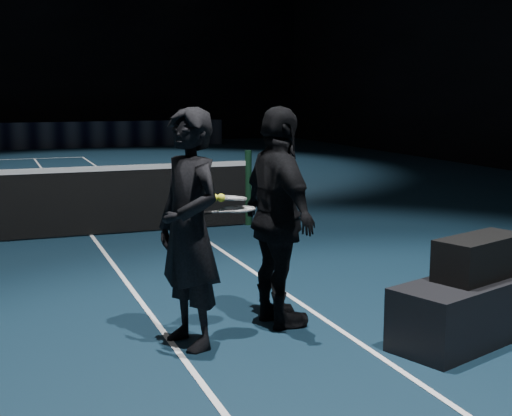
{
  "coord_description": "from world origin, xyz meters",
  "views": [
    {
      "loc": [
        2.84,
        -9.73,
        1.96
      ],
      "look_at": [
        4.83,
        -4.48,
        1.03
      ],
      "focal_mm": 50.0,
      "sensor_mm": 36.0,
      "label": 1
    }
  ],
  "objects": [
    {
      "name": "tennis_balls",
      "position": [
        4.49,
        -4.51,
        1.16
      ],
      "size": [
        0.12,
        0.1,
        0.12
      ],
      "primitive_type": null,
      "color": "yellow",
      "rests_on": "racket_upper"
    },
    {
      "name": "player_b",
      "position": [
        5.07,
        -4.37,
        0.92
      ],
      "size": [
        0.53,
        1.11,
        1.84
      ],
      "primitive_type": "imported",
      "rotation": [
        0.0,
        0.0,
        1.64
      ],
      "color": "black",
      "rests_on": "floor"
    },
    {
      "name": "racket_bag",
      "position": [
        6.45,
        -5.22,
        0.66
      ],
      "size": [
        0.89,
        0.6,
        0.33
      ],
      "primitive_type": "cube",
      "rotation": [
        0.0,
        0.0,
        0.34
      ],
      "color": "black",
      "rests_on": "player_bench"
    },
    {
      "name": "racket_lower",
      "position": [
        4.68,
        -4.47,
        1.03
      ],
      "size": [
        0.71,
        0.38,
        0.03
      ],
      "primitive_type": null,
      "rotation": [
        0.0,
        0.0,
        0.25
      ],
      "color": "black",
      "rests_on": "player_a"
    },
    {
      "name": "player_bench",
      "position": [
        6.45,
        -5.22,
        0.25
      ],
      "size": [
        1.74,
        1.06,
        0.49
      ],
      "primitive_type": "cube",
      "rotation": [
        0.0,
        0.0,
        0.34
      ],
      "color": "black",
      "rests_on": "floor"
    },
    {
      "name": "racket_upper",
      "position": [
        4.62,
        -4.44,
        1.12
      ],
      "size": [
        0.71,
        0.42,
        0.1
      ],
      "primitive_type": null,
      "rotation": [
        0.0,
        0.1,
        0.32
      ],
      "color": "black",
      "rests_on": "player_b"
    },
    {
      "name": "net_post_right",
      "position": [
        6.4,
        0.0,
        0.55
      ],
      "size": [
        0.1,
        0.1,
        1.1
      ],
      "primitive_type": "cylinder",
      "color": "black",
      "rests_on": "floor"
    },
    {
      "name": "bag_signature",
      "position": [
        6.45,
        -5.4,
        0.66
      ],
      "size": [
        0.36,
        0.13,
        0.11
      ],
      "primitive_type": "cube",
      "rotation": [
        0.0,
        0.0,
        0.34
      ],
      "color": "white",
      "rests_on": "racket_bag"
    },
    {
      "name": "player_a",
      "position": [
        4.25,
        -4.58,
        0.92
      ],
      "size": [
        0.62,
        0.77,
        1.84
      ],
      "primitive_type": "imported",
      "rotation": [
        0.0,
        0.0,
        -1.26
      ],
      "color": "black",
      "rests_on": "floor"
    }
  ]
}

